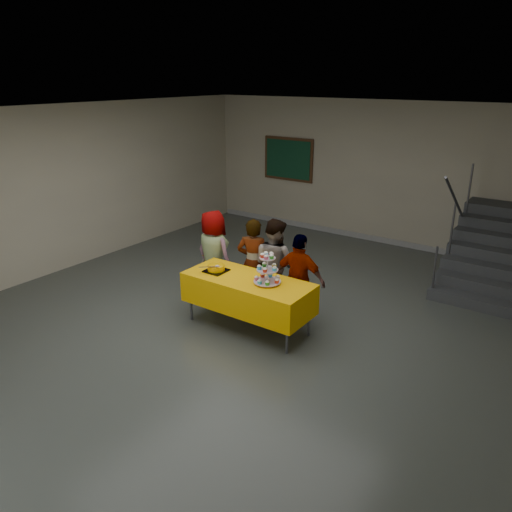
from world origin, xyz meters
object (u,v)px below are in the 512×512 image
(schoolchild_a, at_px, (214,254))
(schoolchild_d, at_px, (299,280))
(noticeboard, at_px, (288,159))
(cupcake_stand, at_px, (267,271))
(schoolchild_c, at_px, (274,264))
(staircase, at_px, (493,253))
(schoolchild_b, at_px, (253,263))
(bear_cake, at_px, (216,267))
(bake_table, at_px, (248,292))

(schoolchild_a, xyz_separation_m, schoolchild_d, (1.64, -0.04, -0.04))
(noticeboard, bearing_deg, cupcake_stand, -61.22)
(schoolchild_c, bearing_deg, schoolchild_a, 17.99)
(schoolchild_c, height_order, staircase, staircase)
(schoolchild_b, distance_m, schoolchild_c, 0.34)
(schoolchild_d, height_order, noticeboard, noticeboard)
(schoolchild_d, bearing_deg, schoolchild_b, -10.08)
(bear_cake, distance_m, schoolchild_c, 0.95)
(staircase, bearing_deg, bear_cake, -126.83)
(bake_table, relative_size, schoolchild_d, 1.37)
(schoolchild_d, distance_m, staircase, 3.96)
(bear_cake, height_order, schoolchild_b, schoolchild_b)
(staircase, bearing_deg, schoolchild_c, -128.27)
(schoolchild_c, distance_m, schoolchild_d, 0.62)
(cupcake_stand, bearing_deg, staircase, 61.46)
(cupcake_stand, height_order, bear_cake, cupcake_stand)
(schoolchild_d, bearing_deg, bear_cake, 26.36)
(schoolchild_b, relative_size, staircase, 0.59)
(schoolchild_b, xyz_separation_m, staircase, (2.86, 3.32, -0.23))
(schoolchild_a, bearing_deg, bake_table, 158.30)
(bear_cake, bearing_deg, schoolchild_a, 132.23)
(schoolchild_c, bearing_deg, schoolchild_b, 27.34)
(bear_cake, distance_m, schoolchild_a, 0.87)
(bear_cake, xyz_separation_m, schoolchild_c, (0.48, 0.82, -0.10))
(cupcake_stand, distance_m, schoolchild_d, 0.63)
(bear_cake, height_order, staircase, staircase)
(noticeboard, bearing_deg, schoolchild_d, -56.37)
(schoolchild_b, distance_m, schoolchild_d, 0.90)
(bear_cake, distance_m, staircase, 5.05)
(bear_cake, bearing_deg, schoolchild_b, 77.09)
(bake_table, height_order, schoolchild_c, schoolchild_c)
(schoolchild_b, xyz_separation_m, schoolchild_d, (0.90, -0.11, -0.03))
(bear_cake, relative_size, noticeboard, 0.28)
(bake_table, xyz_separation_m, bear_cake, (-0.54, -0.04, 0.27))
(schoolchild_d, relative_size, staircase, 0.57)
(bear_cake, height_order, schoolchild_c, schoolchild_c)
(schoolchild_a, height_order, noticeboard, noticeboard)
(bear_cake, distance_m, schoolchild_d, 1.22)
(schoolchild_d, relative_size, noticeboard, 1.05)
(schoolchild_b, bearing_deg, schoolchild_a, -14.51)
(schoolchild_c, distance_m, noticeboard, 4.72)
(bear_cake, bearing_deg, schoolchild_c, 59.39)
(cupcake_stand, distance_m, schoolchild_b, 0.98)
(cupcake_stand, distance_m, noticeboard, 5.52)
(schoolchild_d, xyz_separation_m, staircase, (1.96, 3.43, -0.20))
(bake_table, height_order, bear_cake, bear_cake)
(bear_cake, distance_m, schoolchild_b, 0.73)
(schoolchild_b, bearing_deg, cupcake_stand, 117.46)
(schoolchild_c, height_order, schoolchild_d, schoolchild_c)
(bake_table, distance_m, bear_cake, 0.61)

